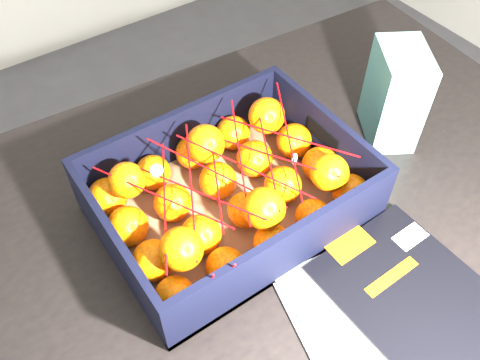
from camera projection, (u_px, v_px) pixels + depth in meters
ground at (261, 351)px, 1.49m from camera, size 3.50×3.50×0.00m
table at (273, 223)px, 0.99m from camera, size 1.25×0.89×0.75m
magazine_stack at (392, 317)px, 0.75m from camera, size 0.33×0.32×0.02m
produce_crate at (230, 197)px, 0.86m from camera, size 0.42×0.32×0.12m
clementine_heap at (229, 189)px, 0.85m from camera, size 0.40×0.30×0.12m
mesh_net at (229, 175)px, 0.80m from camera, size 0.35×0.28×0.09m
retail_carton at (395, 95)px, 0.95m from camera, size 0.14×0.15×0.19m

